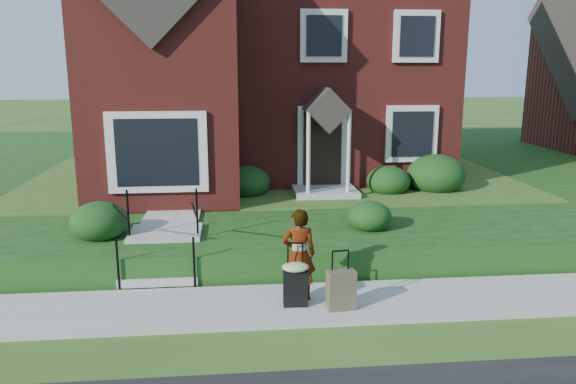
{
  "coord_description": "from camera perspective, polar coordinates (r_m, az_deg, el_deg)",
  "views": [
    {
      "loc": [
        -1.12,
        -8.53,
        3.87
      ],
      "look_at": [
        -0.09,
        2.0,
        1.48
      ],
      "focal_mm": 35.0,
      "sensor_mm": 36.0,
      "label": 1
    }
  ],
  "objects": [
    {
      "name": "ground",
      "position": [
        9.44,
        1.76,
        -11.51
      ],
      "size": [
        120.0,
        120.0,
        0.0
      ],
      "primitive_type": "plane",
      "color": "#2D5119",
      "rests_on": "ground"
    },
    {
      "name": "sidewalk",
      "position": [
        9.42,
        1.76,
        -11.28
      ],
      "size": [
        60.0,
        1.6,
        0.08
      ],
      "primitive_type": "cube",
      "color": "#9E9B93",
      "rests_on": "ground"
    },
    {
      "name": "terrace",
      "position": [
        20.41,
        9.05,
        2.49
      ],
      "size": [
        44.0,
        20.0,
        0.6
      ],
      "primitive_type": "cube",
      "color": "#153B10",
      "rests_on": "ground"
    },
    {
      "name": "walkway",
      "position": [
        13.98,
        -11.09,
        -0.92
      ],
      "size": [
        1.2,
        6.0,
        0.06
      ],
      "primitive_type": "cube",
      "color": "#9E9B93",
      "rests_on": "terrace"
    },
    {
      "name": "main_house",
      "position": [
        18.22,
        -2.82,
        17.09
      ],
      "size": [
        10.4,
        10.2,
        9.4
      ],
      "color": "maroon",
      "rests_on": "terrace"
    },
    {
      "name": "front_steps",
      "position": [
        11.01,
        -12.57,
        -5.57
      ],
      "size": [
        1.4,
        2.02,
        1.5
      ],
      "color": "#9E9B93",
      "rests_on": "ground"
    },
    {
      "name": "foundation_shrubs",
      "position": [
        13.89,
        1.57,
        1.01
      ],
      "size": [
        9.96,
        4.77,
        1.09
      ],
      "color": "#103812",
      "rests_on": "terrace"
    },
    {
      "name": "woman",
      "position": [
        9.24,
        1.11,
        -6.37
      ],
      "size": [
        0.57,
        0.38,
        1.54
      ],
      "primitive_type": "imported",
      "rotation": [
        0.0,
        0.0,
        3.12
      ],
      "color": "#999999",
      "rests_on": "sidewalk"
    },
    {
      "name": "suitcase_black",
      "position": [
        9.12,
        0.76,
        -9.08
      ],
      "size": [
        0.45,
        0.37,
        1.05
      ],
      "rotation": [
        0.0,
        0.0,
        -0.04
      ],
      "color": "black",
      "rests_on": "sidewalk"
    },
    {
      "name": "suitcase_olive",
      "position": [
        9.07,
        5.42,
        -9.85
      ],
      "size": [
        0.46,
        0.29,
        0.96
      ],
      "rotation": [
        0.0,
        0.0,
        0.11
      ],
      "color": "#4C4832",
      "rests_on": "sidewalk"
    }
  ]
}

